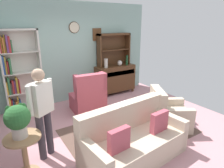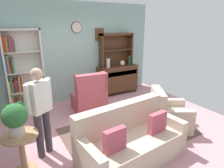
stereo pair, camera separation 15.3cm
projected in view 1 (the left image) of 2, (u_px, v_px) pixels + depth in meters
ground_plane at (113, 128)px, 4.34m from camera, size 5.40×4.60×0.02m
wall_back at (73, 53)px, 5.62m from camera, size 5.00×0.09×2.80m
area_rug at (128, 131)px, 4.19m from camera, size 2.64×1.76×0.01m
bookshelf at (18, 73)px, 4.80m from camera, size 0.90×0.30×2.10m
sideboard at (115, 78)px, 6.33m from camera, size 1.30×0.45×0.92m
sideboard_hutch at (113, 45)px, 6.10m from camera, size 1.10×0.26×1.00m
vase_tall at (106, 63)px, 5.90m from camera, size 0.11×0.11×0.27m
vase_round at (120, 63)px, 6.20m from camera, size 0.15×0.15×0.17m
bottle_wine at (127, 60)px, 6.29m from camera, size 0.07×0.07×0.31m
couch_floral at (133, 141)px, 3.32m from camera, size 1.87×1.00×0.90m
armchair_floral at (168, 115)px, 4.31m from camera, size 1.05×1.04×0.88m
wingback_chair at (89, 98)px, 5.03m from camera, size 0.85×0.87×1.05m
plant_stand at (25, 152)px, 2.88m from camera, size 0.52×0.52×0.66m
potted_plant_large at (18, 119)px, 2.72m from camera, size 0.35×0.35×0.49m
person_reading at (42, 108)px, 3.17m from camera, size 0.49×0.35×1.56m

